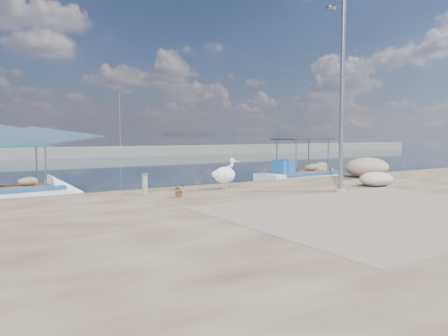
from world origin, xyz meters
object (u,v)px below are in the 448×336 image
Objects in this scene: boat_left at (10,195)px; pelican at (225,175)px; bollard_near at (145,183)px; boat_right at (302,178)px; lamp_post at (341,103)px.

boat_left reaches higher than pelican.
pelican is at bearing -4.01° from bollard_near.
boat_left is at bearing 170.94° from boat_right.
lamp_post is at bearing -35.92° from pelican.
lamp_post reaches higher than pelican.
boat_left is 0.92× the size of boat_right.
boat_right reaches higher than boat_left.
lamp_post reaches higher than boat_right.
pelican is 1.64× the size of bollard_near.
lamp_post is at bearing -43.78° from boat_left.
boat_right is at bearing -10.44° from boat_left.
pelican is at bearing 137.24° from lamp_post.
pelican is at bearing -41.14° from boat_left.
lamp_post is (10.30, -7.91, 3.60)m from boat_left.
lamp_post is (3.20, -2.96, 2.73)m from pelican.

